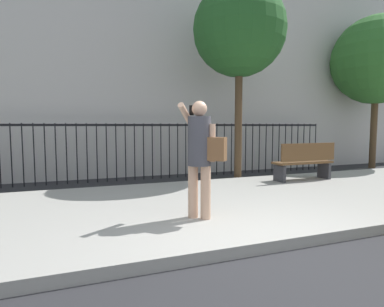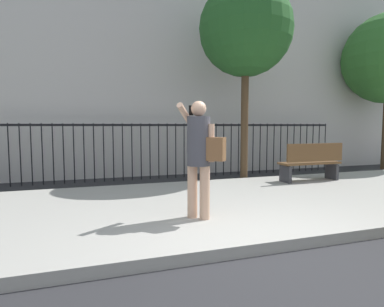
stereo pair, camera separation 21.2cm
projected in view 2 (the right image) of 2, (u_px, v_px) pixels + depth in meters
name	position (u px, v px, depth m)	size (l,w,h in m)	color
ground_plane	(262.00, 256.00, 3.85)	(60.00, 60.00, 0.00)	#28282B
sidewalk	(198.00, 206.00, 5.92)	(28.00, 4.40, 0.15)	#9E9B93
building_facade	(137.00, 20.00, 11.42)	(28.00, 4.00, 10.41)	#BCB7B2
iron_fence	(154.00, 144.00, 9.33)	(12.03, 0.04, 1.60)	black
pedestrian_on_phone	(200.00, 151.00, 4.80)	(0.70, 0.68, 1.74)	tan
street_bench	(312.00, 161.00, 8.10)	(1.60, 0.45, 0.95)	brown
street_tree_far	(246.00, 30.00, 8.61)	(2.48, 2.48, 5.31)	#4C3823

